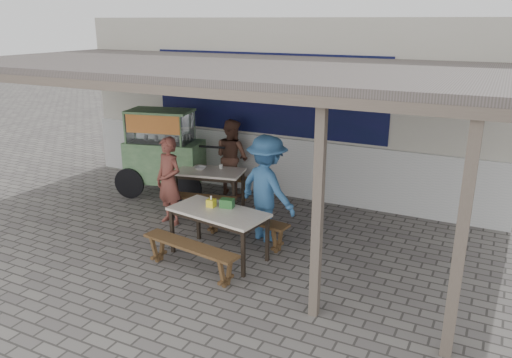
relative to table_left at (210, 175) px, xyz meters
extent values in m
plane|color=slate|center=(0.69, -1.64, -0.67)|extent=(60.00, 60.00, 0.00)
cube|color=beige|center=(0.69, 1.96, 1.08)|extent=(9.00, 1.20, 3.50)
cube|color=silver|center=(0.69, 1.33, -0.07)|extent=(9.00, 0.10, 1.20)
cube|color=#0F0D40|center=(0.49, 1.35, 1.38)|extent=(5.00, 0.03, 1.60)
cube|color=#5B514E|center=(0.69, -0.64, 2.08)|extent=(9.00, 4.20, 0.12)
cube|color=#665B4D|center=(0.69, -2.69, 1.98)|extent=(9.00, 0.12, 0.12)
cube|color=#665B4D|center=(4.59, -2.64, 0.68)|extent=(0.12, 0.12, 2.70)
cube|color=#665B4D|center=(3.04, -2.54, 0.68)|extent=(0.11, 0.11, 2.70)
cube|color=silver|center=(0.00, 0.00, 0.06)|extent=(1.37, 0.95, 0.04)
cube|color=black|center=(0.00, 0.00, 0.00)|extent=(1.25, 0.83, 0.06)
cube|color=black|center=(-0.49, -0.40, -0.31)|extent=(0.05, 0.05, 0.71)
cube|color=black|center=(0.61, -0.17, -0.31)|extent=(0.05, 0.05, 0.71)
cube|color=black|center=(-0.61, 0.17, -0.31)|extent=(0.05, 0.05, 0.71)
cube|color=black|center=(0.49, 0.40, -0.31)|extent=(0.05, 0.05, 0.71)
cube|color=brown|center=(0.12, -0.58, -0.24)|extent=(1.38, 0.55, 0.04)
cube|color=brown|center=(-0.39, -0.69, -0.46)|extent=(0.11, 0.28, 0.41)
cube|color=brown|center=(0.64, -0.48, -0.46)|extent=(0.11, 0.28, 0.41)
cube|color=brown|center=(-0.12, 0.58, -0.24)|extent=(1.38, 0.55, 0.04)
cube|color=brown|center=(-0.64, 0.48, -0.46)|extent=(0.11, 0.28, 0.41)
cube|color=brown|center=(0.39, 0.69, -0.46)|extent=(0.11, 0.28, 0.41)
cube|color=silver|center=(1.20, -1.70, 0.06)|extent=(1.57, 0.94, 0.04)
cube|color=black|center=(1.20, -1.70, 0.00)|extent=(1.46, 0.82, 0.06)
cube|color=black|center=(0.48, -1.90, -0.31)|extent=(0.05, 0.05, 0.71)
cube|color=black|center=(1.83, -2.10, -0.31)|extent=(0.05, 0.05, 0.71)
cube|color=black|center=(0.57, -1.30, -0.31)|extent=(0.05, 0.05, 0.71)
cube|color=black|center=(1.92, -1.51, -0.31)|extent=(0.05, 0.05, 0.71)
cube|color=brown|center=(1.10, -2.34, -0.24)|extent=(1.60, 0.51, 0.04)
cube|color=brown|center=(0.47, -2.24, -0.46)|extent=(0.09, 0.28, 0.41)
cube|color=brown|center=(1.73, -2.43, -0.46)|extent=(0.09, 0.28, 0.41)
cube|color=brown|center=(1.30, -1.06, -0.24)|extent=(1.60, 0.51, 0.04)
cube|color=brown|center=(0.66, -0.97, -0.46)|extent=(0.09, 0.28, 0.41)
cube|color=brown|center=(1.93, -1.16, -0.46)|extent=(0.09, 0.28, 0.41)
cube|color=#7CAA71|center=(-1.25, 0.30, 0.06)|extent=(1.64, 1.09, 0.78)
cube|color=#7CAA71|center=(-1.25, 0.30, -0.36)|extent=(1.58, 1.04, 0.06)
cylinder|color=black|center=(-1.76, -0.25, -0.36)|extent=(0.62, 0.19, 0.63)
cylinder|color=black|center=(-0.56, 0.02, -0.36)|extent=(0.62, 0.19, 0.63)
cube|color=silver|center=(-1.31, 0.29, 0.76)|extent=(1.35, 0.92, 0.61)
cube|color=#7CAA71|center=(-1.31, 0.29, 1.06)|extent=(1.40, 0.98, 0.04)
cube|color=#E34E35|center=(-1.23, -0.06, 0.86)|extent=(1.09, 0.27, 0.36)
cylinder|color=black|center=(-0.38, 0.50, 0.39)|extent=(0.77, 0.22, 0.04)
imported|color=brown|center=(-0.25, -0.94, 0.11)|extent=(0.65, 0.51, 1.56)
imported|color=brown|center=(-0.03, 0.92, 0.12)|extent=(0.92, 0.82, 1.57)
imported|color=#36689F|center=(1.57, -0.79, 0.21)|extent=(1.29, 1.02, 1.75)
cube|color=yellow|center=(1.02, -1.60, 0.14)|extent=(0.12, 0.12, 0.12)
cube|color=#316F32|center=(1.25, -1.52, 0.15)|extent=(0.22, 0.17, 0.14)
cylinder|color=silver|center=(0.11, 0.24, 0.12)|extent=(0.07, 0.07, 0.08)
imported|color=silver|center=(-0.20, 0.00, 0.11)|extent=(0.20, 0.20, 0.05)
camera|label=1|loc=(4.79, -7.64, 2.79)|focal=35.00mm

